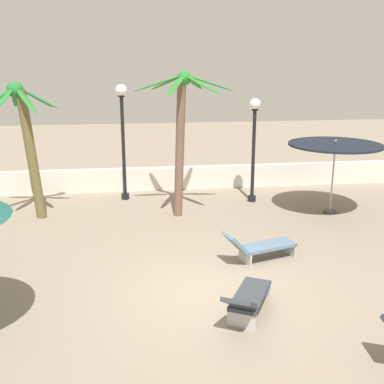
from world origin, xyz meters
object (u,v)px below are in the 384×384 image
lamp_post_0 (123,126)px  lamp_post_2 (254,137)px  palm_tree_1 (182,124)px  lounge_chair_2 (259,246)px  patio_umbrella_0 (335,147)px  lounge_chair_1 (248,298)px  palm_tree_0 (26,133)px

lamp_post_0 → lamp_post_2: bearing=-11.1°
palm_tree_1 → lounge_chair_2: 4.81m
lamp_post_2 → patio_umbrella_0: bearing=-36.7°
palm_tree_1 → lounge_chair_1: (0.54, -6.39, -2.53)m
patio_umbrella_0 → lamp_post_0: 7.06m
lamp_post_0 → lounge_chair_2: 7.08m
lounge_chair_1 → lamp_post_0: bearing=105.5°
patio_umbrella_0 → palm_tree_0: 9.52m
lounge_chair_1 → lounge_chair_2: lounge_chair_2 is taller
lamp_post_2 → lounge_chair_1: 8.08m
lamp_post_2 → palm_tree_0: bearing=-173.5°
palm_tree_0 → lounge_chair_2: (6.17, -4.17, -2.30)m
lamp_post_0 → lamp_post_2: (4.41, -0.86, -0.34)m
lamp_post_0 → palm_tree_1: bearing=-48.8°
patio_umbrella_0 → lamp_post_2: (-2.18, 1.63, 0.10)m
palm_tree_0 → lounge_chair_1: bearing=-52.3°
patio_umbrella_0 → palm_tree_1: bearing=174.8°
patio_umbrella_0 → lounge_chair_1: bearing=-125.5°
palm_tree_1 → palm_tree_0: bearing=175.5°
lounge_chair_2 → palm_tree_1: bearing=111.3°
palm_tree_1 → lounge_chair_1: size_ratio=2.36×
palm_tree_0 → lounge_chair_1: (5.22, -6.75, -2.28)m
palm_tree_0 → palm_tree_1: bearing=-4.5°
patio_umbrella_0 → palm_tree_0: bearing=175.2°
lamp_post_2 → lamp_post_0: bearing=168.9°
palm_tree_0 → lamp_post_2: (7.29, 0.83, -0.42)m
patio_umbrella_0 → palm_tree_0: (-9.47, 0.80, 0.51)m
palm_tree_0 → lamp_post_0: size_ratio=1.05×
patio_umbrella_0 → lounge_chair_1: (-4.25, -5.95, -1.77)m
palm_tree_1 → lamp_post_0: palm_tree_1 is taller
lounge_chair_2 → lounge_chair_1: bearing=-110.1°
patio_umbrella_0 → palm_tree_1: size_ratio=0.65×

